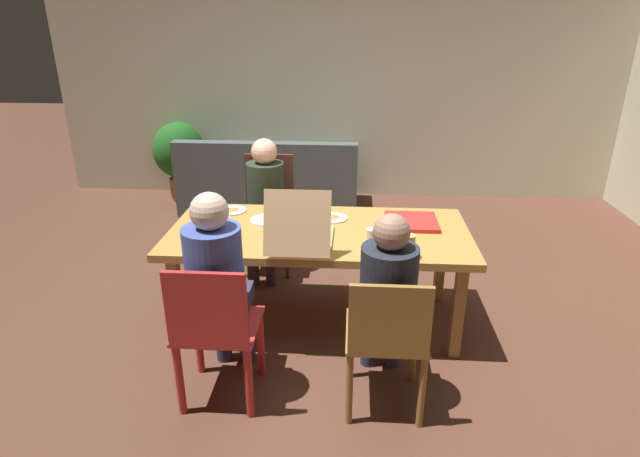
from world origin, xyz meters
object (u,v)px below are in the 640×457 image
(couch, at_px, (270,184))
(potted_plant, at_px, (179,154))
(chair_2, at_px, (215,330))
(drinking_glass_0, at_px, (409,246))
(plate_1, at_px, (232,210))
(person_0, at_px, (387,292))
(person_2, at_px, (218,279))
(dining_table, at_px, (319,239))
(pizza_box_1, at_px, (411,222))
(plate_0, at_px, (333,218))
(plate_2, at_px, (267,220))
(chair_1, at_px, (269,205))
(pizza_box_0, at_px, (301,234))
(chair_0, at_px, (387,336))
(drinking_glass_1, at_px, (371,238))
(person_1, at_px, (265,197))

(couch, distance_m, potted_plant, 1.20)
(chair_2, relative_size, drinking_glass_0, 6.10)
(plate_1, distance_m, couch, 2.12)
(person_0, height_order, chair_2, person_0)
(chair_2, distance_m, person_2, 0.28)
(dining_table, height_order, pizza_box_1, pizza_box_1)
(person_0, bearing_deg, chair_2, -170.59)
(plate_0, bearing_deg, plate_2, -171.23)
(chair_1, bearing_deg, person_2, -90.00)
(dining_table, relative_size, plate_2, 8.53)
(pizza_box_0, height_order, couch, pizza_box_0)
(chair_0, height_order, person_0, person_0)
(chair_0, bearing_deg, person_2, 170.80)
(pizza_box_1, relative_size, drinking_glass_1, 3.11)
(plate_0, distance_m, couch, 2.37)
(pizza_box_1, bearing_deg, drinking_glass_1, -125.84)
(person_2, distance_m, plate_1, 1.11)
(plate_0, bearing_deg, plate_1, 172.15)
(person_0, relative_size, plate_2, 4.80)
(drinking_glass_0, bearing_deg, chair_2, -154.62)
(person_0, distance_m, pizza_box_1, 0.95)
(chair_0, distance_m, chair_2, 0.94)
(chair_1, bearing_deg, chair_2, -90.00)
(chair_1, bearing_deg, pizza_box_1, -33.92)
(dining_table, bearing_deg, potted_plant, 125.18)
(pizza_box_0, xyz_separation_m, plate_0, (0.19, 0.43, -0.05))
(chair_0, relative_size, person_0, 0.75)
(plate_1, height_order, plate_2, plate_1)
(chair_1, relative_size, chair_2, 1.09)
(person_2, relative_size, potted_plant, 1.33)
(person_0, relative_size, plate_0, 5.33)
(chair_0, bearing_deg, drinking_glass_1, 96.37)
(dining_table, height_order, potted_plant, potted_plant)
(person_0, xyz_separation_m, plate_2, (-0.81, 0.91, 0.05))
(pizza_box_1, height_order, plate_1, same)
(chair_0, bearing_deg, person_1, 118.92)
(dining_table, height_order, person_0, person_0)
(chair_0, relative_size, chair_2, 0.96)
(couch, relative_size, potted_plant, 2.12)
(chair_0, bearing_deg, pizza_box_0, 126.58)
(chair_2, xyz_separation_m, plate_0, (0.59, 1.14, 0.24))
(plate_0, xyz_separation_m, plate_1, (-0.77, 0.11, -0.00))
(chair_2, xyz_separation_m, drinking_glass_0, (1.08, 0.51, 0.30))
(dining_table, relative_size, couch, 1.03)
(chair_0, bearing_deg, pizza_box_1, 78.56)
(dining_table, relative_size, pizza_box_1, 5.67)
(chair_1, relative_size, person_1, 0.85)
(person_1, height_order, pizza_box_0, person_1)
(pizza_box_0, height_order, drinking_glass_1, pizza_box_0)
(plate_1, bearing_deg, plate_2, -30.99)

